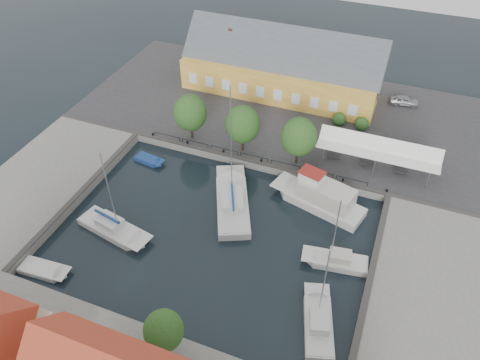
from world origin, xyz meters
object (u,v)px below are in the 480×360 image
Objects in this scene: east_boat_b at (336,262)px; launch_sw at (44,271)px; car_silver at (404,101)px; car_red at (246,123)px; center_sailboat at (232,203)px; trawler at (321,199)px; warehouse at (279,67)px; launch_nw at (149,161)px; tent_canopy at (378,150)px; west_boat_d at (113,229)px; east_boat_c at (318,324)px.

east_boat_b is 28.71m from launch_sw.
car_silver is 0.86× the size of car_red.
center_sailboat reaches higher than trawler.
center_sailboat is (2.77, -25.14, -4.07)m from warehouse.
launch_sw is at bearing -156.79° from east_boat_b.
tent_canopy is at bearing 16.23° from launch_nw.
west_boat_d is at bearing -141.08° from tent_canopy.
launch_nw is at bearing 164.31° from center_sailboat.
west_boat_d is at bearing -169.47° from east_boat_b.
trawler is 1.23× the size of east_boat_b.
center_sailboat is 13.17m from west_boat_d.
tent_canopy is 18.16m from center_sailboat.
trawler is 1.15× the size of east_boat_c.
tent_canopy is 2.66× the size of launch_sw.
west_boat_d reaches higher than east_boat_c.
car_silver is 31.15m from center_sailboat.
car_red is at bearing 116.34° from car_silver.
launch_sw reaches higher than launch_nw.
center_sailboat is at bearing -140.79° from tent_canopy.
east_boat_c reaches higher than trawler.
west_boat_d is (-25.73, -35.23, -1.42)m from car_silver.
launch_sw is (-26.39, -3.94, -0.17)m from east_boat_c.
car_red is 0.41× the size of west_boat_d.
car_red is 30.59m from launch_sw.
warehouse is at bearing 77.26° from west_boat_d.
tent_canopy is 38.39m from launch_sw.
warehouse reaches higher than trawler.
car_silver is 31.11m from east_boat_b.
warehouse is at bearing 74.85° from launch_sw.
east_boat_c reaches higher than launch_nw.
car_silver is 0.35× the size of west_boat_d.
launch_sw is at bearing -127.77° from car_red.
tent_canopy is 2.98× the size of car_red.
warehouse reaches higher than launch_sw.
west_boat_d is (-22.99, -4.27, 0.01)m from east_boat_b.
center_sailboat reaches higher than west_boat_d.
warehouse is 2.92× the size of east_boat_c.
east_boat_c reaches higher than car_red.
tent_canopy is at bearing -39.86° from warehouse.
tent_canopy reaches higher than car_silver.
west_boat_d is (-6.79, -21.75, -1.50)m from car_red.
east_boat_c is 26.69m from launch_sw.
trawler is at bearing -56.43° from car_red.
launch_sw is at bearing -131.96° from center_sailboat.
car_red is (-18.94, -13.47, 0.08)m from car_silver.
warehouse is 2.04× the size of tent_canopy.
tent_canopy is 1.21× the size of west_boat_d.
tent_canopy is at bearing 39.21° from center_sailboat.
car_red is 0.89× the size of launch_sw.
car_red is 16.15m from trawler.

